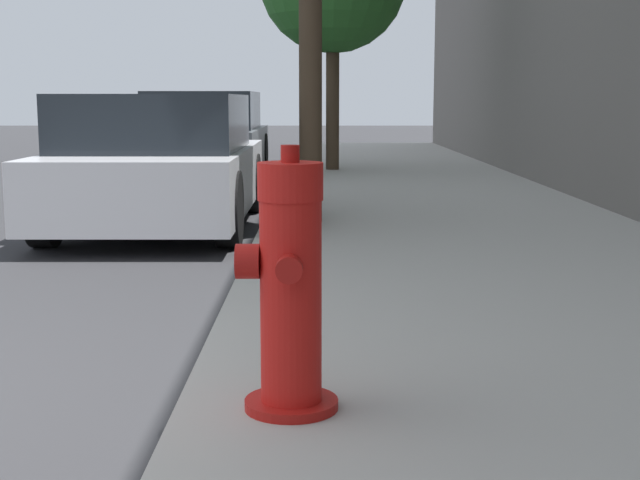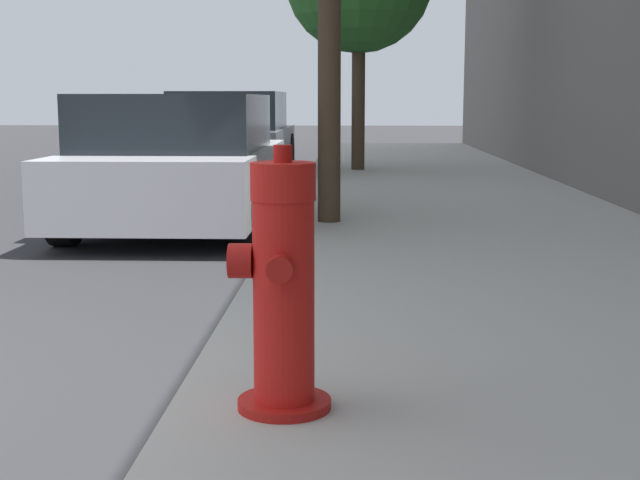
% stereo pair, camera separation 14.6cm
% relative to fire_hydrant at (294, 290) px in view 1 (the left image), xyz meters
% --- Properties ---
extents(sidewalk_slab, '(3.46, 40.00, 0.14)m').
position_rel_fire_hydrant_xyz_m(sidewalk_slab, '(1.31, 0.13, -0.51)').
color(sidewalk_slab, '#A8A59E').
rests_on(sidewalk_slab, ground_plane).
extents(fire_hydrant, '(0.37, 0.36, 0.96)m').
position_rel_fire_hydrant_xyz_m(fire_hydrant, '(0.00, 0.00, 0.00)').
color(fire_hydrant, '#A91511').
rests_on(fire_hydrant, sidewalk_slab).
extents(parked_car_near, '(1.77, 3.82, 1.29)m').
position_rel_fire_hydrant_xyz_m(parked_car_near, '(-1.45, 5.54, 0.05)').
color(parked_car_near, '#B7B7BC').
rests_on(parked_car_near, ground_plane).
extents(parked_car_mid, '(1.78, 3.83, 1.37)m').
position_rel_fire_hydrant_xyz_m(parked_car_mid, '(-1.69, 10.88, 0.09)').
color(parked_car_mid, '#4C5156').
rests_on(parked_car_mid, ground_plane).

